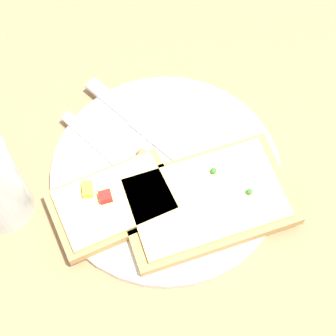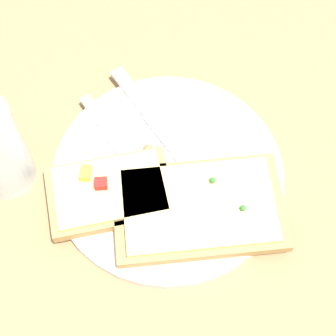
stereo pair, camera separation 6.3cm
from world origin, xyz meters
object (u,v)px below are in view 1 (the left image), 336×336
at_px(fork, 135,176).
at_px(knife, 141,123).
at_px(plate, 168,174).
at_px(pizza_slice_corner, 116,203).
at_px(pizza_slice_main, 208,201).

distance_m(fork, knife, 0.07).
xyz_separation_m(plate, knife, (0.06, 0.03, 0.01)).
height_order(plate, knife, knife).
bearing_deg(pizza_slice_corner, knife, 52.62).
relative_size(fork, knife, 1.03).
bearing_deg(pizza_slice_main, plate, -61.03).
bearing_deg(knife, pizza_slice_main, -10.70).
relative_size(plate, pizza_slice_corner, 1.67).
bearing_deg(pizza_slice_main, knife, -72.48).
height_order(fork, knife, knife).
height_order(plate, pizza_slice_corner, pizza_slice_corner).
relative_size(knife, pizza_slice_main, 0.75).
bearing_deg(knife, plate, -20.07).
bearing_deg(pizza_slice_corner, fork, 37.08).
bearing_deg(pizza_slice_corner, plate, 12.45).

